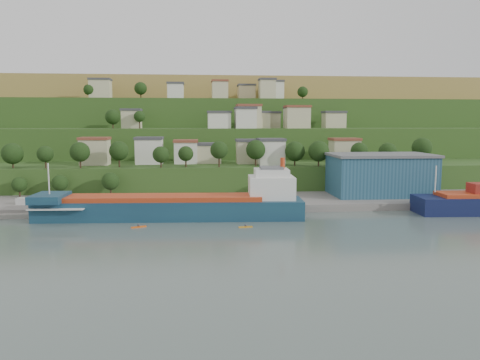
{
  "coord_description": "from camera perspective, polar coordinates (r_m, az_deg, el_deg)",
  "views": [
    {
      "loc": [
        -8.14,
        -108.38,
        24.42
      ],
      "look_at": [
        3.34,
        15.0,
        9.11
      ],
      "focal_mm": 35.0,
      "sensor_mm": 36.0,
      "label": 1
    }
  ],
  "objects": [
    {
      "name": "kayak_yellow",
      "position": [
        109.84,
        0.68,
        -5.68
      ],
      "size": [
        3.28,
        0.86,
        0.81
      ],
      "rotation": [
        0.0,
        0.0,
        0.09
      ],
      "color": "orange",
      "rests_on": "ground"
    },
    {
      "name": "warehouse",
      "position": [
        151.32,
        16.73,
        0.68
      ],
      "size": [
        31.23,
        19.38,
        12.8
      ],
      "rotation": [
        0.0,
        0.0,
        -0.01
      ],
      "color": "navy",
      "rests_on": "quay"
    },
    {
      "name": "cargo_ship_near",
      "position": [
        120.78,
        -7.4,
        -3.35
      ],
      "size": [
        67.85,
        14.35,
        17.31
      ],
      "rotation": [
        0.0,
        0.0,
        -0.06
      ],
      "color": "#122D47",
      "rests_on": "ground"
    },
    {
      "name": "caravan",
      "position": [
        141.11,
        -24.48,
        -2.52
      ],
      "size": [
        6.06,
        3.54,
        2.65
      ],
      "primitive_type": "cube",
      "rotation": [
        0.0,
        0.0,
        -0.22
      ],
      "color": "silver",
      "rests_on": "pebble_beach"
    },
    {
      "name": "ground",
      "position": [
        111.39,
        -1.0,
        -5.62
      ],
      "size": [
        500.0,
        500.0,
        0.0
      ],
      "primitive_type": "plane",
      "color": "#465553",
      "rests_on": "ground"
    },
    {
      "name": "hillside",
      "position": [
        278.27,
        -3.62,
        2.01
      ],
      "size": [
        360.0,
        210.83,
        96.0
      ],
      "color": "#284719",
      "rests_on": "ground"
    },
    {
      "name": "dinghy",
      "position": [
        134.92,
        -22.05,
        -3.23
      ],
      "size": [
        3.82,
        2.15,
        0.72
      ],
      "primitive_type": "cube",
      "rotation": [
        0.0,
        0.0,
        -0.23
      ],
      "color": "silver",
      "rests_on": "pebble_beach"
    },
    {
      "name": "kayak_orange",
      "position": [
        112.34,
        -12.25,
        -5.54
      ],
      "size": [
        3.55,
        1.98,
        0.9
      ],
      "rotation": [
        0.0,
        0.0,
        0.4
      ],
      "color": "#D65513",
      "rests_on": "ground"
    },
    {
      "name": "quay",
      "position": [
        141.38,
        6.26,
        -2.95
      ],
      "size": [
        220.0,
        26.0,
        4.0
      ],
      "primitive_type": "cube",
      "color": "slate",
      "rests_on": "ground"
    },
    {
      "name": "pebble_beach",
      "position": [
        140.68,
        -24.73,
        -3.61
      ],
      "size": [
        40.0,
        18.0,
        2.4
      ],
      "primitive_type": "cube",
      "color": "slate",
      "rests_on": "ground"
    }
  ]
}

